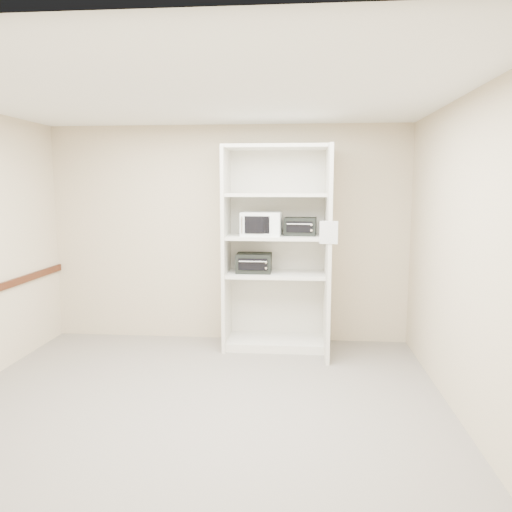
# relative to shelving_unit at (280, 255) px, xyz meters

# --- Properties ---
(floor) EXTENTS (4.50, 4.00, 0.01)m
(floor) POSITION_rel_shelving_unit_xyz_m (-0.67, -1.70, -1.13)
(floor) COLOR slate
(floor) RESTS_ON ground
(ceiling) EXTENTS (4.50, 4.00, 0.01)m
(ceiling) POSITION_rel_shelving_unit_xyz_m (-0.67, -1.70, 1.57)
(ceiling) COLOR white
(wall_back) EXTENTS (4.50, 0.02, 2.70)m
(wall_back) POSITION_rel_shelving_unit_xyz_m (-0.67, 0.30, 0.22)
(wall_back) COLOR beige
(wall_back) RESTS_ON ground
(wall_front) EXTENTS (4.50, 0.02, 2.70)m
(wall_front) POSITION_rel_shelving_unit_xyz_m (-0.67, -3.70, 0.22)
(wall_front) COLOR beige
(wall_front) RESTS_ON ground
(wall_right) EXTENTS (0.02, 4.00, 2.70)m
(wall_right) POSITION_rel_shelving_unit_xyz_m (1.58, -1.70, 0.22)
(wall_right) COLOR beige
(wall_right) RESTS_ON ground
(shelving_unit) EXTENTS (1.24, 0.92, 2.42)m
(shelving_unit) POSITION_rel_shelving_unit_xyz_m (0.00, 0.00, 0.00)
(shelving_unit) COLOR silver
(shelving_unit) RESTS_ON floor
(microwave) EXTENTS (0.48, 0.38, 0.28)m
(microwave) POSITION_rel_shelving_unit_xyz_m (-0.22, -0.04, 0.38)
(microwave) COLOR white
(microwave) RESTS_ON shelving_unit
(toaster_oven_upper) EXTENTS (0.39, 0.31, 0.21)m
(toaster_oven_upper) POSITION_rel_shelving_unit_xyz_m (0.24, 0.03, 0.35)
(toaster_oven_upper) COLOR black
(toaster_oven_upper) RESTS_ON shelving_unit
(toaster_oven_lower) EXTENTS (0.42, 0.31, 0.23)m
(toaster_oven_lower) POSITION_rel_shelving_unit_xyz_m (-0.31, -0.01, -0.10)
(toaster_oven_lower) COLOR black
(toaster_oven_lower) RESTS_ON shelving_unit
(paper_sign) EXTENTS (0.19, 0.02, 0.24)m
(paper_sign) POSITION_rel_shelving_unit_xyz_m (0.54, -0.63, 0.33)
(paper_sign) COLOR white
(paper_sign) RESTS_ON shelving_unit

